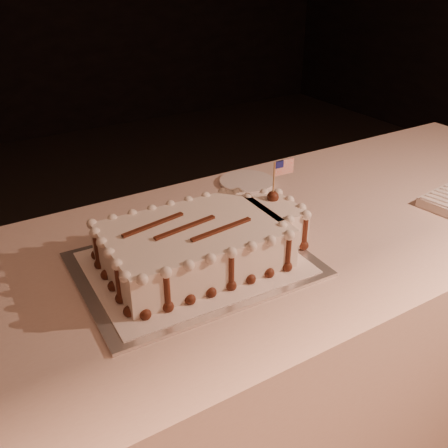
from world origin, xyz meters
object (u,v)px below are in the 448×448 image
sheet_cake (204,242)px  side_plate (247,182)px  cake_board (194,264)px  banquet_table (252,350)px

sheet_cake → side_plate: (0.33, 0.32, -0.05)m
sheet_cake → side_plate: sheet_cake is taller
sheet_cake → side_plate: size_ratio=2.94×
cake_board → sheet_cake: size_ratio=1.04×
banquet_table → cake_board: 0.43m
side_plate → sheet_cake: bearing=-136.2°
banquet_table → cake_board: bearing=-170.8°
banquet_table → cake_board: (-0.19, -0.03, 0.38)m
banquet_table → sheet_cake: size_ratio=4.83×
banquet_table → cake_board: cake_board is taller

